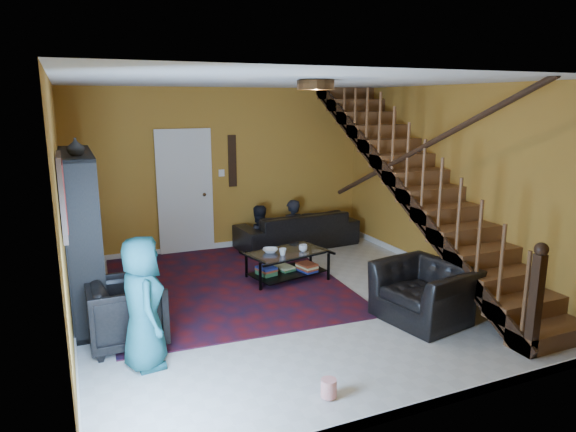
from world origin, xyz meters
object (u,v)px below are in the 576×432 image
at_px(sofa, 297,229).
at_px(armchair_left, 127,312).
at_px(coffee_table, 287,264).
at_px(bookshelf, 83,238).
at_px(armchair_right, 424,292).

bearing_deg(sofa, armchair_left, 35.68).
bearing_deg(coffee_table, bookshelf, -177.12).
distance_m(armchair_right, coffee_table, 2.16).
bearing_deg(coffee_table, armchair_right, -63.76).
xyz_separation_m(armchair_right, coffee_table, (-0.95, 1.94, -0.09)).
height_order(bookshelf, sofa, bookshelf).
height_order(sofa, armchair_right, armchair_right).
distance_m(sofa, coffee_table, 1.79).
xyz_separation_m(sofa, armchair_left, (-3.25, -2.75, 0.04)).
xyz_separation_m(armchair_left, armchair_right, (3.34, -0.75, -0.02)).
relative_size(armchair_left, coffee_table, 0.64).
distance_m(bookshelf, armchair_left, 1.26).
height_order(armchair_right, coffee_table, armchair_right).
relative_size(sofa, armchair_right, 2.09).
bearing_deg(bookshelf, sofa, 25.25).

